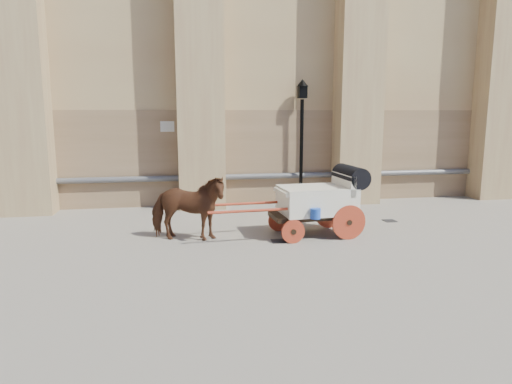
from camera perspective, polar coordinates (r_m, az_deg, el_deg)
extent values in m
plane|color=gray|center=(10.96, -0.39, -5.57)|extent=(90.00, 90.00, 0.00)
cube|color=#947757|center=(15.10, 4.51, 4.47)|extent=(44.00, 0.35, 3.00)
cylinder|color=#59595B|center=(14.91, 4.73, 2.08)|extent=(42.00, 0.18, 0.18)
cube|color=beige|center=(14.39, -11.03, 8.04)|extent=(0.42, 0.04, 0.32)
imported|color=brown|center=(10.57, -8.58, -1.98)|extent=(1.97, 1.29, 1.53)
cube|color=black|center=(11.04, 7.11, -2.86)|extent=(2.05, 1.04, 0.11)
cube|color=#EBE3C8|center=(11.00, 7.59, -0.98)|extent=(1.80, 1.25, 0.64)
cube|color=#EBE3C8|center=(11.20, 10.88, 1.01)|extent=(0.21, 1.14, 0.50)
cube|color=#EBE3C8|center=(10.71, 3.77, 0.01)|extent=(0.39, 1.02, 0.09)
cylinder|color=black|center=(11.26, 11.75, 1.95)|extent=(0.59, 1.17, 0.51)
cylinder|color=#AC351D|center=(10.82, 11.54, -3.74)|extent=(0.82, 0.11, 0.82)
cylinder|color=#AC351D|center=(11.82, 9.21, -2.51)|extent=(0.82, 0.11, 0.82)
cylinder|color=#AC351D|center=(10.36, 4.66, -4.96)|extent=(0.55, 0.09, 0.54)
cylinder|color=#AC351D|center=(11.40, 2.87, -3.56)|extent=(0.55, 0.09, 0.54)
cylinder|color=#AC351D|center=(10.16, 0.05, -2.33)|extent=(2.18, 0.21, 0.06)
cylinder|color=#AC351D|center=(10.94, -0.98, -1.44)|extent=(2.18, 0.21, 0.06)
cylinder|color=blue|center=(10.36, 7.44, -2.68)|extent=(0.24, 0.24, 0.24)
cylinder|color=black|center=(14.67, 5.69, 4.94)|extent=(0.11, 0.11, 3.33)
cone|color=black|center=(14.88, 5.59, -0.82)|extent=(0.33, 0.33, 0.33)
cube|color=black|center=(14.63, 5.82, 12.35)|extent=(0.26, 0.26, 0.39)
cone|color=black|center=(14.65, 5.84, 13.43)|extent=(0.37, 0.37, 0.22)
cube|color=black|center=(10.56, 2.82, -6.15)|extent=(0.33, 0.33, 0.01)
cube|color=black|center=(12.99, 16.37, -3.47)|extent=(0.33, 0.33, 0.01)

